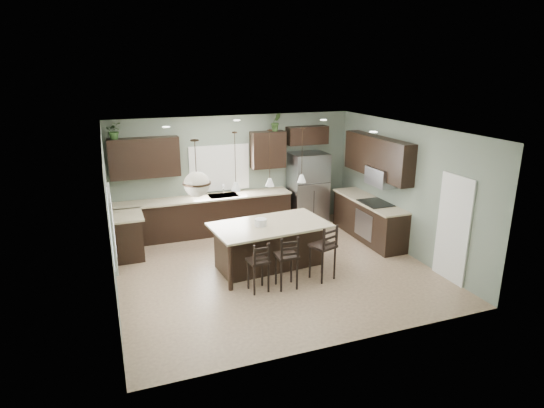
{
  "coord_description": "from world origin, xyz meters",
  "views": [
    {
      "loc": [
        -2.94,
        -7.83,
        3.93
      ],
      "look_at": [
        0.1,
        0.4,
        1.25
      ],
      "focal_mm": 30.0,
      "sensor_mm": 36.0,
      "label": 1
    }
  ],
  "objects_px": {
    "refrigerator": "(308,189)",
    "bar_stool_left": "(258,266)",
    "kitchen_island": "(270,246)",
    "serving_dish": "(261,222)",
    "bar_stool_center": "(286,261)",
    "bar_stool_right": "(323,252)",
    "plant_back_left": "(114,131)"
  },
  "relations": [
    {
      "from": "refrigerator",
      "to": "serving_dish",
      "type": "bearing_deg",
      "value": -132.58
    },
    {
      "from": "bar_stool_center",
      "to": "bar_stool_right",
      "type": "relative_size",
      "value": 0.93
    },
    {
      "from": "kitchen_island",
      "to": "serving_dish",
      "type": "distance_m",
      "value": 0.57
    },
    {
      "from": "refrigerator",
      "to": "bar_stool_right",
      "type": "xyz_separation_m",
      "value": [
        -1.06,
        -3.01,
        -0.37
      ]
    },
    {
      "from": "refrigerator",
      "to": "bar_stool_left",
      "type": "height_order",
      "value": "refrigerator"
    },
    {
      "from": "refrigerator",
      "to": "kitchen_island",
      "type": "bearing_deg",
      "value": -129.88
    },
    {
      "from": "plant_back_left",
      "to": "bar_stool_center",
      "type": "bearing_deg",
      "value": -51.39
    },
    {
      "from": "kitchen_island",
      "to": "bar_stool_right",
      "type": "xyz_separation_m",
      "value": [
        0.76,
        -0.83,
        0.09
      ]
    },
    {
      "from": "refrigerator",
      "to": "kitchen_island",
      "type": "distance_m",
      "value": 2.88
    },
    {
      "from": "bar_stool_center",
      "to": "plant_back_left",
      "type": "relative_size",
      "value": 2.77
    },
    {
      "from": "kitchen_island",
      "to": "serving_dish",
      "type": "bearing_deg",
      "value": -180.0
    },
    {
      "from": "bar_stool_center",
      "to": "bar_stool_right",
      "type": "height_order",
      "value": "bar_stool_right"
    },
    {
      "from": "kitchen_island",
      "to": "bar_stool_right",
      "type": "bearing_deg",
      "value": -53.08
    },
    {
      "from": "bar_stool_left",
      "to": "bar_stool_center",
      "type": "relative_size",
      "value": 0.93
    },
    {
      "from": "kitchen_island",
      "to": "serving_dish",
      "type": "height_order",
      "value": "serving_dish"
    },
    {
      "from": "refrigerator",
      "to": "plant_back_left",
      "type": "height_order",
      "value": "plant_back_left"
    },
    {
      "from": "bar_stool_right",
      "to": "bar_stool_left",
      "type": "bearing_deg",
      "value": 163.04
    },
    {
      "from": "serving_dish",
      "to": "refrigerator",
      "type": "bearing_deg",
      "value": 47.42
    },
    {
      "from": "refrigerator",
      "to": "kitchen_island",
      "type": "height_order",
      "value": "refrigerator"
    },
    {
      "from": "serving_dish",
      "to": "bar_stool_right",
      "type": "distance_m",
      "value": 1.33
    },
    {
      "from": "refrigerator",
      "to": "bar_stool_center",
      "type": "xyz_separation_m",
      "value": [
        -1.84,
        -3.1,
        -0.41
      ]
    },
    {
      "from": "bar_stool_right",
      "to": "serving_dish",
      "type": "bearing_deg",
      "value": 120.97
    },
    {
      "from": "bar_stool_left",
      "to": "plant_back_left",
      "type": "xyz_separation_m",
      "value": [
        -2.15,
        3.3,
        2.11
      ]
    },
    {
      "from": "kitchen_island",
      "to": "bar_stool_center",
      "type": "distance_m",
      "value": 0.93
    },
    {
      "from": "kitchen_island",
      "to": "plant_back_left",
      "type": "height_order",
      "value": "plant_back_left"
    },
    {
      "from": "refrigerator",
      "to": "serving_dish",
      "type": "height_order",
      "value": "refrigerator"
    },
    {
      "from": "bar_stool_left",
      "to": "plant_back_left",
      "type": "relative_size",
      "value": 2.57
    },
    {
      "from": "bar_stool_left",
      "to": "bar_stool_right",
      "type": "relative_size",
      "value": 0.87
    },
    {
      "from": "refrigerator",
      "to": "bar_stool_left",
      "type": "bearing_deg",
      "value": -127.75
    },
    {
      "from": "bar_stool_left",
      "to": "serving_dish",
      "type": "bearing_deg",
      "value": 62.8
    },
    {
      "from": "kitchen_island",
      "to": "plant_back_left",
      "type": "distance_m",
      "value": 4.2
    },
    {
      "from": "kitchen_island",
      "to": "bar_stool_right",
      "type": "height_order",
      "value": "bar_stool_right"
    }
  ]
}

